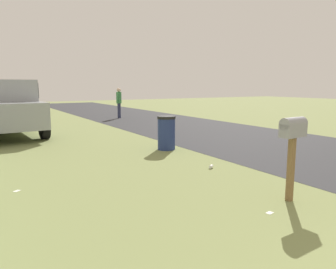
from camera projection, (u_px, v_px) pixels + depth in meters
road_asphalt at (326, 154)px, 8.92m from camera, size 60.00×5.82×0.01m
mailbox at (293, 135)px, 5.17m from camera, size 0.23×0.49×1.39m
pickup_truck at (5, 106)px, 12.06m from camera, size 5.60×2.51×2.09m
trash_bin at (166, 133)px, 9.50m from camera, size 0.54×0.54×1.00m
pedestrian at (119, 101)px, 18.52m from camera, size 0.39×0.44×1.74m
litter_wrapper_near_hydrant at (270, 213)px, 4.82m from camera, size 0.11×0.14×0.01m
litter_cup_far_scatter at (211, 167)px, 7.40m from camera, size 0.12×0.13×0.08m
litter_wrapper_midfield_b at (17, 191)px, 5.81m from camera, size 0.14×0.15×0.01m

